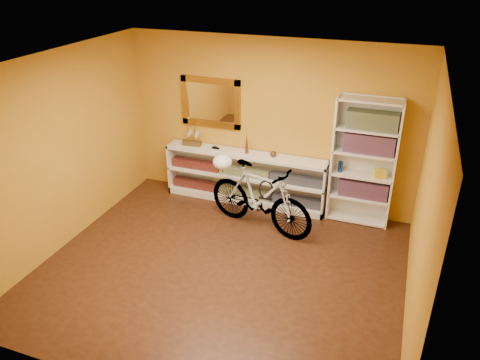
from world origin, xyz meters
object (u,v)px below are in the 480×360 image
(console_unit, at_px, (245,177))
(bookcase, at_px, (363,163))
(helmet, at_px, (222,162))
(bicycle, at_px, (260,197))

(console_unit, height_order, bookcase, bookcase)
(console_unit, relative_size, helmet, 9.03)
(console_unit, bearing_deg, helmet, -106.94)
(bicycle, bearing_deg, console_unit, 48.99)
(bookcase, bearing_deg, helmet, -163.99)
(console_unit, distance_m, bookcase, 1.86)
(bicycle, xyz_separation_m, helmet, (-0.64, 0.17, 0.39))
(console_unit, height_order, helmet, helmet)
(console_unit, bearing_deg, bookcase, 0.80)
(console_unit, xyz_separation_m, helmet, (-0.16, -0.53, 0.47))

